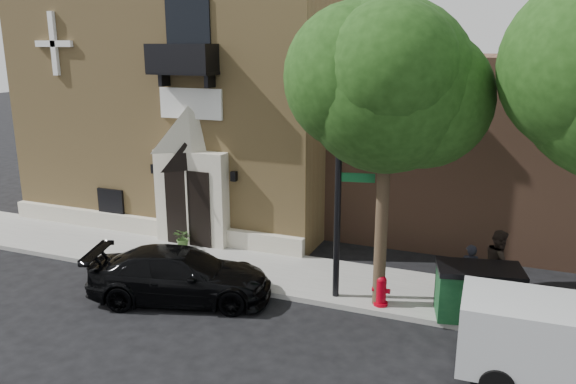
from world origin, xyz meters
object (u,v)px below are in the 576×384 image
(fire_hydrant, at_px, (381,291))
(pedestrian_far, at_px, (498,263))
(dumpster, at_px, (478,292))
(black_sedan, at_px, (180,275))
(street_sign, at_px, (339,180))
(pedestrian_near, at_px, (469,272))

(fire_hydrant, xyz_separation_m, pedestrian_far, (2.78, 1.77, 0.52))
(dumpster, bearing_deg, pedestrian_far, 62.47)
(black_sedan, height_order, pedestrian_far, pedestrian_far)
(street_sign, height_order, pedestrian_near, street_sign)
(pedestrian_near, bearing_deg, dumpster, 92.87)
(pedestrian_near, bearing_deg, fire_hydrant, 18.34)
(street_sign, xyz_separation_m, pedestrian_far, (4.03, 1.65, -2.32))
(dumpster, height_order, pedestrian_far, pedestrian_far)
(fire_hydrant, relative_size, pedestrian_near, 0.54)
(pedestrian_near, xyz_separation_m, pedestrian_far, (0.70, 0.49, 0.16))
(street_sign, bearing_deg, fire_hydrant, -17.48)
(black_sedan, height_order, street_sign, street_sign)
(dumpster, bearing_deg, street_sign, 169.35)
(fire_hydrant, height_order, pedestrian_near, pedestrian_near)
(dumpster, bearing_deg, fire_hydrant, 173.47)
(black_sedan, bearing_deg, pedestrian_near, -87.14)
(black_sedan, xyz_separation_m, dumpster, (7.58, 1.65, 0.11))
(street_sign, xyz_separation_m, fire_hydrant, (1.25, -0.13, -2.83))
(dumpster, relative_size, pedestrian_near, 1.47)
(dumpster, bearing_deg, black_sedan, 179.63)
(fire_hydrant, bearing_deg, black_sedan, -165.03)
(black_sedan, bearing_deg, pedestrian_far, -85.67)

